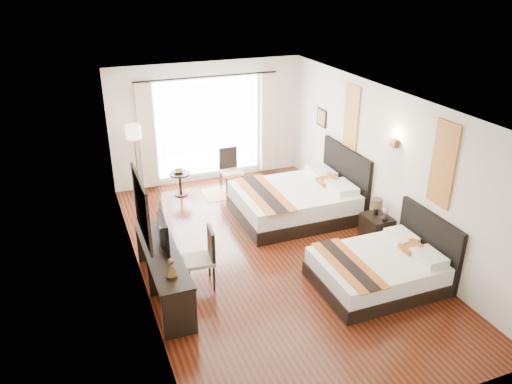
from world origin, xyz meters
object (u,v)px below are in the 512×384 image
object	(u,v)px
floor_lamp	(134,137)
side_table	(180,184)
bed_near	(381,268)
fruit_bowl	(179,172)
vase	(385,219)
window_chair	(231,178)
nightstand	(376,229)
desk_chair	(201,268)
television	(159,230)
console_desk	(164,273)
bed_far	(298,200)
table_lamp	(377,204)

from	to	relation	value
floor_lamp	side_table	bearing A→B (deg)	-16.03
bed_near	floor_lamp	bearing A→B (deg)	122.74
side_table	fruit_bowl	world-z (taller)	fruit_bowl
vase	floor_lamp	world-z (taller)	floor_lamp
vase	bed_near	bearing A→B (deg)	-125.63
floor_lamp	window_chair	distance (m)	2.34
nightstand	fruit_bowl	distance (m)	4.49
desk_chair	nightstand	bearing A→B (deg)	-171.64
television	desk_chair	xyz separation A→B (m)	(0.58, -0.22, -0.70)
bed_near	side_table	xyz separation A→B (m)	(-2.21, 4.55, -0.02)
vase	window_chair	bearing A→B (deg)	117.46
vase	television	xyz separation A→B (m)	(-4.00, 0.25, 0.44)
desk_chair	bed_near	bearing A→B (deg)	164.91
television	nightstand	bearing A→B (deg)	-85.69
nightstand	fruit_bowl	size ratio (longest dim) A/B	2.51
television	floor_lamp	xyz separation A→B (m)	(0.21, 3.55, 0.39)
console_desk	television	bearing A→B (deg)	85.27
bed_near	fruit_bowl	bearing A→B (deg)	115.88
bed_far	fruit_bowl	xyz separation A→B (m)	(-2.03, 1.90, 0.21)
console_desk	fruit_bowl	bearing A→B (deg)	73.09
bed_near	nightstand	size ratio (longest dim) A/B	3.61
fruit_bowl	window_chair	size ratio (longest dim) A/B	0.22
nightstand	window_chair	distance (m)	3.66
nightstand	window_chair	size ratio (longest dim) A/B	0.56
table_lamp	console_desk	xyz separation A→B (m)	(-4.02, -0.28, -0.35)
bed_near	console_desk	distance (m)	3.46
bed_far	nightstand	bearing A→B (deg)	-58.91
bed_near	desk_chair	world-z (taller)	bed_near
nightstand	floor_lamp	bearing A→B (deg)	136.36
bed_far	window_chair	bearing A→B (deg)	116.58
window_chair	fruit_bowl	bearing A→B (deg)	-101.35
desk_chair	vase	bearing A→B (deg)	-174.92
bed_far	television	distance (m)	3.47
television	window_chair	size ratio (longest dim) A/B	0.90
bed_far	nightstand	size ratio (longest dim) A/B	4.35
side_table	table_lamp	bearing A→B (deg)	-48.21
nightstand	bed_near	bearing A→B (deg)	-120.51
console_desk	side_table	distance (m)	3.71
bed_near	bed_far	bearing A→B (deg)	94.21
bed_far	desk_chair	distance (m)	3.01
floor_lamp	window_chair	xyz separation A→B (m)	(2.03, -0.40, -1.10)
bed_far	fruit_bowl	size ratio (longest dim) A/B	10.92
vase	fruit_bowl	distance (m)	4.63
vase	television	distance (m)	4.03
bed_far	window_chair	xyz separation A→B (m)	(-0.86, 1.72, -0.05)
television	desk_chair	world-z (taller)	television
nightstand	vase	xyz separation A→B (m)	(0.01, -0.20, 0.31)
desk_chair	window_chair	distance (m)	3.76
console_desk	window_chair	xyz separation A→B (m)	(2.25, 3.40, -0.08)
vase	side_table	bearing A→B (deg)	129.42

